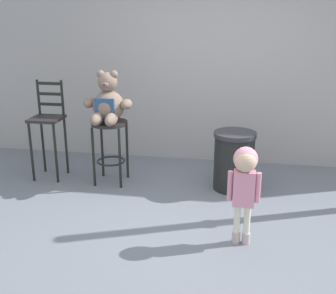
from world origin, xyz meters
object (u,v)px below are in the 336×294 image
teddy_bear (108,104)px  bar_chair_empty (48,124)px  bar_stool_with_teddy (110,138)px  child_walking (245,175)px  trash_bin (234,161)px

teddy_bear → bar_chair_empty: teddy_bear is taller
bar_stool_with_teddy → child_walking: (1.61, -1.21, 0.10)m
bar_stool_with_teddy → trash_bin: (1.50, 0.04, -0.21)m
teddy_bear → child_walking: (1.61, -1.17, -0.33)m
bar_chair_empty → child_walking: bearing=-27.3°
teddy_bear → trash_bin: (1.50, 0.07, -0.65)m
bar_stool_with_teddy → trash_bin: bearing=1.5°
teddy_bear → bar_stool_with_teddy: bearing=90.0°
bar_stool_with_teddy → trash_bin: bar_stool_with_teddy is taller
child_walking → bar_stool_with_teddy: bearing=-117.0°
bar_chair_empty → trash_bin: bearing=-0.2°
child_walking → bar_chair_empty: 2.73m
teddy_bear → child_walking: teddy_bear is taller
bar_stool_with_teddy → teddy_bear: 0.44m
bar_stool_with_teddy → teddy_bear: size_ratio=1.27×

